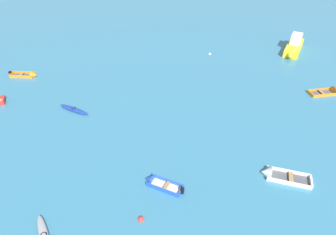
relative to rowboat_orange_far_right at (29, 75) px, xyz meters
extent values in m
cube|color=#4C4C51|center=(-0.74, 0.24, -0.12)|extent=(2.90, 1.79, 0.09)
cube|color=orange|center=(-0.57, 0.74, 0.01)|extent=(2.72, 0.95, 0.35)
cube|color=orange|center=(-0.90, -0.26, 0.01)|extent=(2.72, 0.95, 0.35)
cube|color=orange|center=(-2.09, 0.69, 0.01)|extent=(0.42, 1.01, 0.35)
cone|color=orange|center=(0.67, -0.22, 0.03)|extent=(0.93, 1.16, 1.00)
cube|color=#937047|center=(-0.88, 0.29, 0.08)|extent=(0.57, 0.98, 0.03)
cube|color=black|center=(-2.20, 0.72, 0.14)|extent=(0.34, 0.34, 0.50)
cube|color=#4C4C51|center=(21.56, -22.07, -0.12)|extent=(3.18, 2.48, 0.09)
cube|color=white|center=(21.26, -22.60, 0.02)|extent=(2.77, 1.62, 0.37)
cube|color=white|center=(21.86, -21.54, 0.02)|extent=(2.77, 1.62, 0.37)
cube|color=white|center=(22.92, -22.85, 0.02)|extent=(0.70, 1.10, 0.37)
cone|color=white|center=(20.13, -21.26, 0.04)|extent=(1.20, 1.37, 1.17)
cube|color=#937047|center=(21.70, -22.15, 0.09)|extent=(0.82, 1.11, 0.03)
cube|color=yellow|center=(35.84, -0.24, 0.30)|extent=(5.51, 5.97, 0.94)
cone|color=yellow|center=(33.72, -2.71, 0.35)|extent=(2.02, 1.99, 1.59)
cube|color=white|center=(36.24, 0.23, 1.42)|extent=(2.50, 2.59, 1.29)
cube|color=black|center=(35.59, -0.53, 1.68)|extent=(1.10, 0.98, 0.57)
cube|color=beige|center=(12.34, -20.73, -0.12)|extent=(2.45, 2.18, 0.09)
cube|color=blue|center=(12.05, -21.09, 0.02)|extent=(2.04, 1.61, 0.37)
cube|color=blue|center=(12.62, -20.36, 0.02)|extent=(2.04, 1.61, 0.37)
cube|color=blue|center=(13.34, -21.51, 0.02)|extent=(0.63, 0.77, 0.37)
cone|color=blue|center=(11.30, -19.91, 0.04)|extent=(1.01, 1.06, 0.89)
cube|color=#937047|center=(12.44, -20.81, 0.09)|extent=(0.72, 0.82, 0.03)
cube|color=black|center=(13.42, -21.57, 0.15)|extent=(0.33, 0.33, 0.51)
ellipsoid|color=navy|center=(5.58, -8.99, 0.00)|extent=(3.13, 2.87, 0.33)
torus|color=black|center=(5.58, -8.99, 0.15)|extent=(0.63, 0.63, 0.07)
torus|color=black|center=(4.22, -22.99, 0.13)|extent=(0.52, 0.52, 0.07)
cube|color=red|center=(-1.62, -5.62, 0.09)|extent=(0.28, 1.27, 0.51)
cube|color=#4C4C51|center=(32.19, -11.71, -0.12)|extent=(2.89, 1.27, 0.08)
cube|color=orange|center=(32.23, -11.12, -0.01)|extent=(2.95, 0.24, 0.31)
cube|color=orange|center=(32.16, -12.31, -0.01)|extent=(2.95, 0.24, 0.31)
cube|color=orange|center=(30.72, -11.63, -0.01)|extent=(0.19, 1.16, 0.31)
cone|color=orange|center=(33.73, -11.80, 0.01)|extent=(0.74, 1.17, 1.13)
cube|color=#937047|center=(32.04, -11.71, 0.06)|extent=(0.37, 1.07, 0.03)
sphere|color=silver|center=(23.76, 1.36, -0.16)|extent=(0.39, 0.39, 0.39)
sphere|color=red|center=(10.23, -23.05, -0.16)|extent=(0.44, 0.44, 0.44)
camera|label=1|loc=(9.35, -34.65, 16.30)|focal=30.96mm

